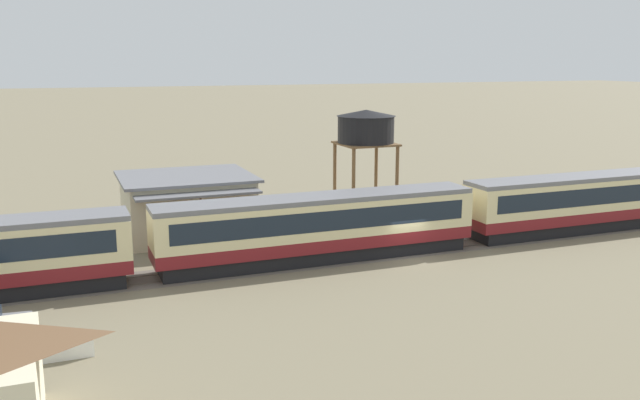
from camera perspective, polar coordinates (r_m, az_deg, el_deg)
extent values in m
plane|color=#7A7056|center=(44.82, 7.46, -4.88)|extent=(600.00, 600.00, 0.00)
cube|color=maroon|center=(55.50, 21.82, -1.01)|extent=(21.08, 3.14, 0.80)
cube|color=beige|center=(55.20, 21.94, 0.54)|extent=(21.08, 3.14, 2.27)
cube|color=#192330|center=(55.18, 21.95, 0.66)|extent=(19.40, 3.18, 1.27)
cube|color=slate|center=(54.98, 22.04, 1.85)|extent=(21.08, 2.95, 0.30)
cube|color=black|center=(55.67, 21.76, -1.86)|extent=(20.24, 2.70, 0.88)
cylinder|color=black|center=(50.70, 16.53, -2.79)|extent=(0.90, 0.18, 0.90)
cylinder|color=black|center=(51.80, 15.56, -2.43)|extent=(0.90, 0.18, 0.90)
cube|color=maroon|center=(43.65, -0.14, -3.46)|extent=(21.08, 3.14, 0.80)
cube|color=beige|center=(43.27, -0.15, -1.50)|extent=(21.08, 3.14, 2.27)
cube|color=#192330|center=(43.24, -0.15, -1.35)|extent=(19.40, 3.18, 1.27)
cube|color=slate|center=(42.99, -0.15, 0.17)|extent=(21.08, 2.95, 0.30)
cube|color=black|center=(43.87, -0.14, -4.51)|extent=(20.24, 2.70, 0.88)
cylinder|color=black|center=(46.15, 8.28, -3.83)|extent=(0.90, 0.18, 0.90)
cylinder|color=black|center=(47.36, 7.42, -3.40)|extent=(0.90, 0.18, 0.90)
cylinder|color=black|center=(41.30, -8.86, -5.72)|extent=(0.90, 0.18, 0.90)
cylinder|color=black|center=(42.64, -9.28, -5.17)|extent=(0.90, 0.18, 0.90)
cylinder|color=black|center=(40.46, -20.55, -6.72)|extent=(0.90, 0.18, 0.90)
cylinder|color=black|center=(41.83, -20.59, -6.12)|extent=(0.90, 0.18, 0.90)
cube|color=#665B51|center=(45.29, 3.86, -4.62)|extent=(123.60, 3.60, 0.01)
cube|color=#4C4238|center=(44.66, 4.26, -4.84)|extent=(123.60, 0.12, 0.04)
cube|color=#4C4238|center=(45.91, 3.48, -4.37)|extent=(123.60, 0.12, 0.04)
cube|color=beige|center=(50.83, -11.14, -0.53)|extent=(8.79, 7.65, 4.27)
cube|color=slate|center=(50.41, -11.24, 1.96)|extent=(9.49, 8.26, 0.20)
cube|color=slate|center=(46.02, -10.18, 0.44)|extent=(8.43, 1.60, 0.16)
cylinder|color=brown|center=(45.87, -9.94, -2.11)|extent=(0.14, 0.14, 3.79)
cylinder|color=brown|center=(57.63, 4.74, 1.99)|extent=(0.28, 0.28, 6.04)
cylinder|color=brown|center=(56.08, 1.25, 1.75)|extent=(0.28, 0.28, 6.04)
cylinder|color=brown|center=(54.30, 6.49, 1.35)|extent=(0.28, 0.28, 6.04)
cylinder|color=brown|center=(52.66, 2.84, 1.09)|extent=(0.28, 0.28, 6.04)
cube|color=brown|center=(54.67, 3.87, 4.75)|extent=(4.29, 4.29, 0.16)
cylinder|color=black|center=(54.55, 3.89, 5.95)|extent=(4.52, 4.52, 2.14)
cone|color=black|center=(54.43, 3.91, 7.34)|extent=(4.74, 4.74, 0.50)
cylinder|color=black|center=(34.75, -24.78, -10.36)|extent=(0.62, 0.20, 0.62)
cylinder|color=black|center=(36.14, -24.43, -9.48)|extent=(0.62, 0.20, 0.62)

